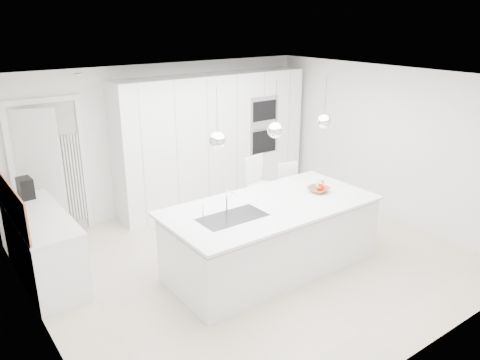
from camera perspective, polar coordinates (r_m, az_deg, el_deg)
floor at (r=6.64m, az=1.54°, el=-9.69°), size 5.50×5.50×0.00m
wall_back at (r=8.18m, az=-9.13°, el=5.13°), size 5.50×0.00×5.50m
wall_left at (r=5.07m, az=-23.97°, el=-5.37°), size 0.00×5.00×5.00m
ceiling at (r=5.85m, az=1.77°, el=12.23°), size 5.50×5.50×0.00m
tall_cabinets at (r=8.33m, az=-3.24°, el=4.90°), size 3.60×0.60×2.30m
oven_stack at (r=8.56m, az=2.97°, el=6.67°), size 0.62×0.04×1.05m
doorway_frame at (r=7.57m, az=-22.14°, el=0.99°), size 1.11×0.08×2.13m
hallway_door at (r=7.48m, az=-23.86°, el=0.38°), size 0.76×0.38×2.00m
radiator at (r=7.69m, az=-19.67°, el=0.19°), size 0.32×0.04×1.40m
left_base_cabinets at (r=6.53m, az=-22.84°, el=-7.64°), size 0.60×1.80×0.86m
left_worktop at (r=6.35m, az=-23.36°, el=-4.00°), size 0.62×1.82×0.04m
oak_backsplash at (r=6.21m, az=-26.25°, el=-2.26°), size 0.02×1.80×0.50m
island_base at (r=6.29m, az=3.98°, el=-7.06°), size 2.80×1.20×0.86m
island_worktop at (r=6.14m, az=3.78°, el=-3.13°), size 2.84×1.40×0.04m
island_sink at (r=5.77m, az=-0.92°, el=-5.29°), size 0.84×0.44×0.18m
island_tap at (r=5.85m, az=-1.66°, el=-2.46°), size 0.02×0.02×0.30m
pendant_left at (r=5.30m, az=-2.76°, el=4.85°), size 0.20×0.20×0.20m
pendant_mid at (r=5.79m, az=4.32°, el=6.08°), size 0.20×0.20×0.20m
pendant_right at (r=6.36m, az=10.23°, el=7.03°), size 0.20×0.20×0.20m
fruit_bowl at (r=6.62m, az=9.54°, el=-1.15°), size 0.33×0.33×0.07m
espresso_machine at (r=6.92m, az=-24.69°, el=-0.89°), size 0.18×0.27×0.28m
bar_stool_left at (r=7.17m, az=2.41°, el=-2.08°), size 0.50×0.62×1.21m
bar_stool_right at (r=7.47m, az=6.43°, el=-1.99°), size 0.44×0.54×1.04m
apple_a at (r=6.64m, az=9.76°, el=-0.79°), size 0.08×0.08×0.08m
apple_b at (r=6.55m, az=9.66°, el=-1.02°), size 0.09×0.09×0.09m
apple_c at (r=6.61m, az=9.88°, el=-0.89°), size 0.08×0.08×0.08m
banana_bunch at (r=6.57m, az=9.75°, el=-0.51°), size 0.25×0.18×0.22m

